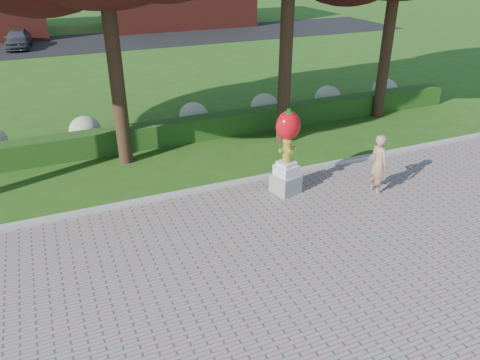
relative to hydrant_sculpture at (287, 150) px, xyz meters
The scene contains 8 objects.
ground 2.98m from the hydrant_sculpture, 131.20° to the right, with size 100.00×100.00×0.00m, color #285314.
curb 2.38m from the hydrant_sculpture, 150.36° to the left, with size 40.00×0.18×0.15m, color #ADADA5.
lawn_hedge 5.38m from the hydrant_sculpture, 109.33° to the left, with size 24.00×0.70×0.80m, color #1C3F12.
hydrangea_row 6.16m from the hydrant_sculpture, 101.14° to the left, with size 20.10×1.10×0.99m.
street 26.09m from the hydrant_sculpture, 93.86° to the left, with size 50.00×8.00×0.02m, color black.
hydrant_sculpture is the anchor object (origin of this frame).
woman 2.62m from the hydrant_sculpture, 22.20° to the right, with size 0.63×0.41×1.73m, color #A87960.
parked_car 26.66m from the hydrant_sculpture, 104.87° to the left, with size 1.52×3.77×1.29m, color #46494E.
Camera 1 is at (-4.09, -8.33, 6.37)m, focal length 35.00 mm.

